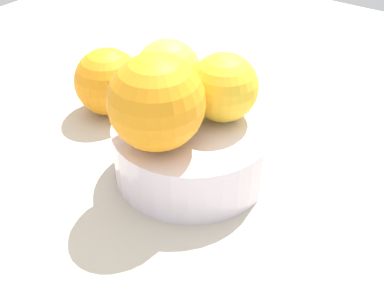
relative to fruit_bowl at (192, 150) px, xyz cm
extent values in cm
cube|color=#BCB29E|center=(0.00, 0.00, -3.61)|extent=(110.00, 110.00, 2.00)
cylinder|color=silver|center=(0.00, 0.00, -2.21)|extent=(9.47, 9.47, 0.80)
cylinder|color=silver|center=(0.00, 0.00, 0.12)|extent=(15.27, 15.27, 5.46)
sphere|color=orange|center=(-4.02, 0.78, 7.07)|extent=(8.43, 8.43, 8.43)
sphere|color=yellow|center=(2.89, -1.51, 6.11)|extent=(6.51, 6.51, 6.51)
sphere|color=yellow|center=(2.02, 4.38, 6.15)|extent=(6.59, 6.59, 6.59)
sphere|color=orange|center=(3.41, 14.44, 1.30)|extent=(7.81, 7.81, 7.81)
camera|label=1|loc=(-29.58, -21.57, 27.69)|focal=44.03mm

